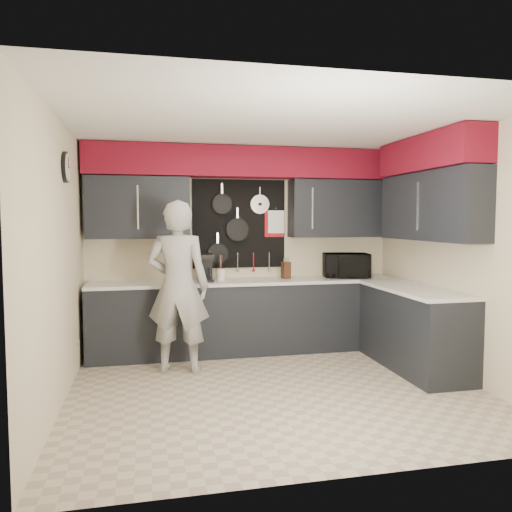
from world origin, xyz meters
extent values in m
plane|color=#BEB394|center=(0.00, 0.00, 0.00)|extent=(4.00, 4.00, 0.00)
cube|color=beige|center=(0.00, 1.75, 1.30)|extent=(4.00, 0.01, 2.60)
cube|color=black|center=(-1.33, 1.59, 1.83)|extent=(1.24, 0.32, 0.75)
cube|color=black|center=(1.28, 1.59, 1.83)|extent=(1.34, 0.32, 0.75)
cube|color=maroon|center=(0.00, 1.57, 2.40)|extent=(3.94, 0.36, 0.38)
cube|color=black|center=(-0.05, 1.74, 1.62)|extent=(1.22, 0.03, 1.15)
cylinder|color=black|center=(-0.28, 1.70, 1.88)|extent=(0.26, 0.04, 0.26)
cylinder|color=black|center=(-0.08, 1.70, 1.55)|extent=(0.30, 0.04, 0.30)
cylinder|color=black|center=(-0.34, 1.70, 1.24)|extent=(0.27, 0.04, 0.27)
cylinder|color=silver|center=(0.22, 1.70, 1.88)|extent=(0.25, 0.02, 0.25)
cube|color=#B10D19|center=(0.42, 1.72, 1.62)|extent=(0.26, 0.01, 0.34)
cube|color=white|center=(0.44, 1.70, 1.65)|extent=(0.22, 0.01, 0.30)
cylinder|color=silver|center=(-0.50, 1.71, 1.13)|extent=(0.01, 0.01, 0.20)
cylinder|color=silver|center=(-0.29, 1.71, 1.13)|extent=(0.01, 0.01, 0.20)
cylinder|color=silver|center=(-0.08, 1.71, 1.13)|extent=(0.01, 0.01, 0.20)
cylinder|color=silver|center=(0.14, 1.71, 1.13)|extent=(0.01, 0.01, 0.20)
cylinder|color=silver|center=(0.35, 1.71, 1.13)|extent=(0.01, 0.01, 0.20)
cube|color=beige|center=(2.00, 0.00, 1.30)|extent=(0.01, 3.50, 2.60)
cube|color=black|center=(1.84, 0.30, 1.83)|extent=(0.32, 1.70, 0.75)
cube|color=maroon|center=(1.82, 0.30, 2.40)|extent=(0.36, 1.70, 0.38)
cube|color=beige|center=(-2.00, 0.00, 1.30)|extent=(0.01, 3.50, 2.60)
cylinder|color=black|center=(-1.98, 0.40, 2.18)|extent=(0.04, 0.30, 0.30)
cylinder|color=white|center=(-1.96, 0.40, 2.18)|extent=(0.01, 0.26, 0.26)
cube|color=black|center=(0.00, 1.45, 0.44)|extent=(3.90, 0.60, 0.88)
cube|color=white|center=(0.00, 1.44, 0.90)|extent=(3.90, 0.63, 0.04)
cube|color=black|center=(1.70, 0.35, 0.44)|extent=(0.60, 1.60, 0.88)
cube|color=white|center=(1.69, 0.35, 0.90)|extent=(0.63, 1.60, 0.04)
cube|color=black|center=(0.00, 1.19, 0.05)|extent=(3.90, 0.06, 0.10)
imported|color=black|center=(1.32, 1.44, 1.08)|extent=(0.64, 0.49, 0.32)
cube|color=#341E10|center=(0.51, 1.47, 1.03)|extent=(0.12, 0.12, 0.22)
cylinder|color=white|center=(-0.33, 1.48, 0.99)|extent=(0.11, 0.11, 0.15)
cube|color=black|center=(-0.53, 1.38, 0.94)|extent=(0.19, 0.23, 0.03)
cube|color=black|center=(-0.53, 1.46, 1.09)|extent=(0.19, 0.07, 0.31)
cube|color=black|center=(-0.53, 1.38, 1.23)|extent=(0.19, 0.23, 0.06)
cylinder|color=black|center=(-0.53, 1.36, 1.02)|extent=(0.11, 0.11, 0.14)
imported|color=#ABABA8|center=(-0.91, 0.80, 0.95)|extent=(0.78, 0.62, 1.89)
camera|label=1|loc=(-1.23, -4.69, 1.68)|focal=35.00mm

